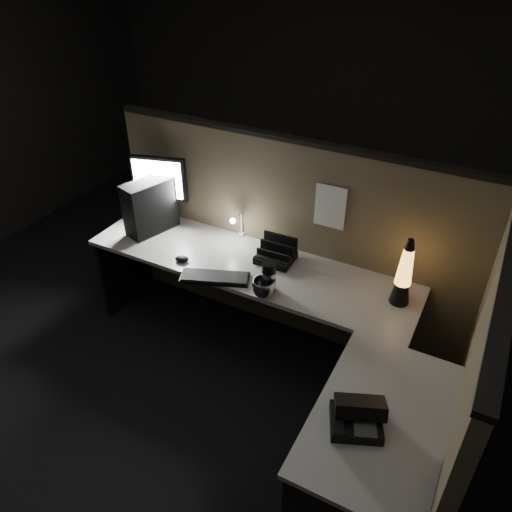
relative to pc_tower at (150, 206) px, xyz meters
The scene contains 17 objects.
floor 1.50m from the pc_tower, 33.36° to the right, with size 6.00×6.00×0.00m, color black.
room_shell 1.37m from the pc_tower, 33.36° to the right, with size 6.00×6.00×6.00m.
partition_back 1.04m from the pc_tower, 16.06° to the left, with size 2.66×0.06×1.50m, color brown.
partition_right 2.38m from the pc_tower, 13.31° to the right, with size 0.06×1.66×1.50m, color brown.
desk 1.28m from the pc_tower, 18.74° to the right, with size 2.60×1.60×0.73m.
pc_tower is the anchor object (origin of this frame).
monitor 0.18m from the pc_tower, 89.65° to the left, with size 0.40×0.18×0.53m.
keyboard 0.81m from the pc_tower, 22.79° to the right, with size 0.44×0.15×0.02m, color black.
mouse 0.52m from the pc_tower, 29.26° to the right, with size 0.09×0.07×0.04m, color black.
clip_lamp 0.65m from the pc_tower, 15.61° to the left, with size 0.04×0.16×0.21m.
organizer 1.00m from the pc_tower, ahead, with size 0.25×0.22×0.18m.
lava_lamp 1.84m from the pc_tower, ahead, with size 0.12×0.12×0.45m.
travel_mug 1.12m from the pc_tower, 12.64° to the right, with size 0.09×0.09×0.20m, color black.
steel_mug 1.13m from the pc_tower, 15.85° to the right, with size 0.14×0.14×0.11m, color #B6B6BD.
figurine 1.85m from the pc_tower, ahead, with size 0.05×0.05×0.05m, color orange.
pinned_paper 1.31m from the pc_tower, 11.02° to the left, with size 0.21×0.00×0.30m, color white.
desk_phone 2.12m from the pc_tower, 26.64° to the right, with size 0.29×0.29×0.14m.
Camera 1 is at (1.19, -1.81, 2.66)m, focal length 35.00 mm.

